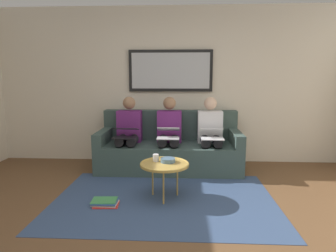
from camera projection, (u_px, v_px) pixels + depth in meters
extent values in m
cube|color=brown|center=(158.00, 244.00, 2.64)|extent=(6.00, 5.20, 0.10)
cube|color=beige|center=(171.00, 86.00, 4.98)|extent=(6.00, 0.12, 2.60)
cube|color=#33476B|center=(164.00, 199.00, 3.47)|extent=(2.60, 1.80, 0.01)
cube|color=#384C47|center=(169.00, 156.00, 4.61)|extent=(2.20, 0.90, 0.42)
cube|color=#384C47|center=(170.00, 125.00, 4.89)|extent=(2.20, 0.20, 0.48)
cube|color=#384C47|center=(236.00, 138.00, 4.51)|extent=(0.14, 0.90, 0.20)
cube|color=#384C47|center=(104.00, 136.00, 4.62)|extent=(0.14, 0.90, 0.20)
cube|color=black|center=(171.00, 71.00, 4.85)|extent=(1.39, 0.04, 0.68)
cube|color=#B2B7BC|center=(170.00, 71.00, 4.83)|extent=(1.29, 0.01, 0.58)
cylinder|color=tan|center=(164.00, 164.00, 3.45)|extent=(0.58, 0.58, 0.03)
torus|color=tan|center=(164.00, 163.00, 3.45)|extent=(0.58, 0.58, 0.02)
cylinder|color=#B28E42|center=(164.00, 187.00, 3.31)|extent=(0.02, 0.02, 0.41)
cylinder|color=#B28E42|center=(177.00, 180.00, 3.56)|extent=(0.02, 0.02, 0.41)
cylinder|color=#B28E42|center=(153.00, 179.00, 3.58)|extent=(0.02, 0.02, 0.41)
cylinder|color=silver|center=(156.00, 158.00, 3.52)|extent=(0.07, 0.07, 0.09)
cylinder|color=slate|center=(168.00, 160.00, 3.49)|extent=(0.18, 0.18, 0.05)
cube|color=silver|center=(210.00, 127.00, 4.61)|extent=(0.38, 0.22, 0.50)
sphere|color=beige|center=(210.00, 103.00, 4.54)|extent=(0.20, 0.20, 0.20)
cylinder|color=#232328|center=(217.00, 141.00, 4.42)|extent=(0.14, 0.42, 0.14)
cylinder|color=#232328|center=(205.00, 141.00, 4.43)|extent=(0.14, 0.42, 0.14)
cylinder|color=#232328|center=(218.00, 162.00, 4.26)|extent=(0.11, 0.11, 0.42)
cylinder|color=#232328|center=(206.00, 162.00, 4.27)|extent=(0.11, 0.11, 0.42)
cube|color=white|center=(212.00, 139.00, 4.21)|extent=(0.33, 0.23, 0.01)
cube|color=white|center=(212.00, 129.00, 4.32)|extent=(0.33, 0.22, 0.05)
cube|color=#A5C6EA|center=(212.00, 129.00, 4.32)|extent=(0.29, 0.20, 0.04)
cube|color=#66236B|center=(169.00, 126.00, 4.64)|extent=(0.38, 0.22, 0.50)
sphere|color=#997051|center=(169.00, 103.00, 4.58)|extent=(0.20, 0.20, 0.20)
cylinder|color=#232328|center=(175.00, 140.00, 4.46)|extent=(0.14, 0.42, 0.14)
cylinder|color=#232328|center=(163.00, 140.00, 4.47)|extent=(0.14, 0.42, 0.14)
cylinder|color=#232328|center=(174.00, 162.00, 4.29)|extent=(0.11, 0.11, 0.42)
cylinder|color=#232328|center=(162.00, 162.00, 4.30)|extent=(0.11, 0.11, 0.42)
cube|color=silver|center=(168.00, 138.00, 4.24)|extent=(0.33, 0.22, 0.01)
cube|color=silver|center=(169.00, 129.00, 4.37)|extent=(0.33, 0.21, 0.08)
cube|color=#A5C6EA|center=(169.00, 129.00, 4.36)|extent=(0.29, 0.18, 0.07)
cube|color=#66236B|center=(130.00, 126.00, 4.67)|extent=(0.38, 0.22, 0.50)
sphere|color=#997051|center=(129.00, 103.00, 4.61)|extent=(0.20, 0.20, 0.20)
cylinder|color=#232328|center=(133.00, 140.00, 4.49)|extent=(0.14, 0.42, 0.14)
cylinder|color=#232328|center=(122.00, 140.00, 4.50)|extent=(0.14, 0.42, 0.14)
cylinder|color=#232328|center=(131.00, 161.00, 4.33)|extent=(0.11, 0.11, 0.42)
cylinder|color=#232328|center=(119.00, 161.00, 4.34)|extent=(0.11, 0.11, 0.42)
cube|color=black|center=(125.00, 138.00, 4.27)|extent=(0.36, 0.21, 0.01)
cube|color=black|center=(126.00, 129.00, 4.38)|extent=(0.36, 0.21, 0.06)
cube|color=#A5C6EA|center=(126.00, 129.00, 4.38)|extent=(0.32, 0.18, 0.04)
cube|color=red|center=(106.00, 205.00, 3.30)|extent=(0.29, 0.22, 0.01)
cube|color=white|center=(105.00, 203.00, 3.32)|extent=(0.29, 0.21, 0.01)
cube|color=yellow|center=(105.00, 202.00, 3.33)|extent=(0.28, 0.20, 0.01)
cube|color=#33569E|center=(105.00, 202.00, 3.31)|extent=(0.28, 0.20, 0.01)
cube|color=#3D8C4C|center=(104.00, 200.00, 3.33)|extent=(0.29, 0.22, 0.01)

